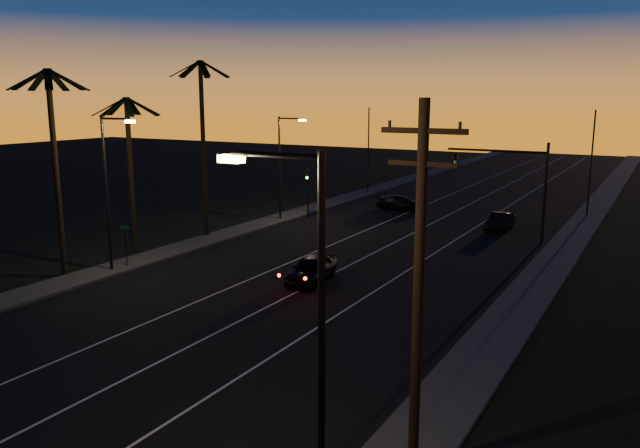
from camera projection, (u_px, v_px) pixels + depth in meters
The scene contains 21 objects.
road at pixel (356, 257), 39.66m from camera, with size 20.00×170.00×0.01m, color black.
sidewalk_left at pixel (217, 237), 45.06m from camera, with size 2.40×170.00×0.16m, color #353532.
sidewalk_right at pixel (539, 281), 34.23m from camera, with size 2.40×170.00×0.16m, color #353532.
lane_stripe_left at pixel (315, 252), 41.11m from camera, with size 0.12×160.00×0.01m, color silver.
lane_stripe_mid at pixel (363, 258), 39.42m from camera, with size 0.12×160.00×0.01m, color silver.
lane_stripe_right at pixel (415, 265), 37.73m from camera, with size 0.12×160.00×0.01m, color silver.
palm_near at pixel (54, 152), 34.12m from camera, with size 4.25×4.16×11.53m.
palm_mid at pixel (130, 157), 39.69m from camera, with size 4.25×4.16×10.03m.
palm_far at pixel (203, 132), 44.05m from camera, with size 4.25×4.16×12.53m.
streetlight_left_near at pixel (109, 182), 35.26m from camera, with size 2.55×0.26×9.00m.
streetlight_left_far at pixel (283, 159), 50.64m from camera, with size 2.55×0.26×8.50m.
streetlight_right_near at pixel (309, 326), 12.97m from camera, with size 2.55×0.26×9.00m.
street_sign at pixel (126, 241), 36.89m from camera, with size 0.70×0.06×2.60m.
utility_pole at pixel (419, 284), 15.95m from camera, with size 2.20×0.28×10.00m.
signal_mast at pixel (511, 173), 43.77m from camera, with size 7.10×0.41×7.00m.
signal_post at pixel (308, 184), 52.19m from camera, with size 0.28×0.37×4.20m.
far_pole_left at pixel (368, 151), 65.39m from camera, with size 0.14×0.14×9.00m, color black.
far_pole_right at pixel (591, 164), 52.19m from camera, with size 0.14×0.14×9.00m, color black.
lead_car at pixel (312, 269), 34.28m from camera, with size 2.31×5.01×1.48m.
right_car at pixel (500, 222), 47.78m from camera, with size 1.50×3.94×1.28m.
cross_car at pixel (401, 203), 56.02m from camera, with size 4.65×2.29×1.30m.
Camera 1 is at (16.97, -4.57, 10.00)m, focal length 35.00 mm.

